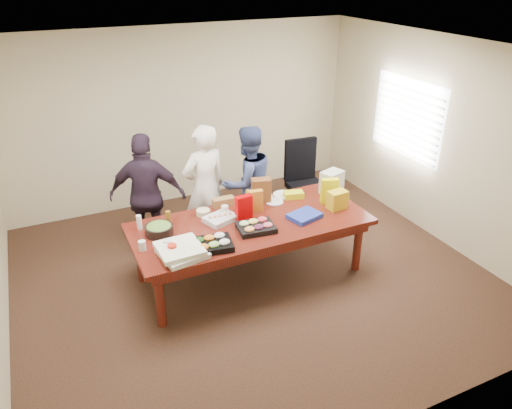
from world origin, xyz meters
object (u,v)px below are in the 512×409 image
office_chair (307,184)px  salad_bowl (159,230)px  conference_table (251,249)px  sheet_cake (220,219)px  person_right (248,183)px  person_center (205,188)px

office_chair → salad_bowl: bearing=-156.7°
conference_table → sheet_cake: size_ratio=7.82×
sheet_cake → salad_bowl: 0.73m
conference_table → person_right: size_ratio=1.75×
person_right → salad_bowl: size_ratio=5.00×
conference_table → person_center: bearing=104.3°
conference_table → sheet_cake: sheet_cake is taller
person_center → sheet_cake: bearing=74.1°
person_center → office_chair: bearing=172.0°
office_chair → sheet_cake: bearing=-149.3°
sheet_cake → person_right: bearing=27.7°
person_right → sheet_cake: (-0.69, -0.75, -0.02)m
person_center → salad_bowl: size_ratio=5.32×
conference_table → person_right: 1.08m
person_right → sheet_cake: person_right is taller
sheet_cake → salad_bowl: size_ratio=1.12×
conference_table → salad_bowl: salad_bowl is taller
person_center → person_right: size_ratio=1.06×
person_center → conference_table: bearing=94.5°
office_chair → person_center: size_ratio=0.68×
person_right → salad_bowl: 1.61m
conference_table → salad_bowl: bearing=170.4°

